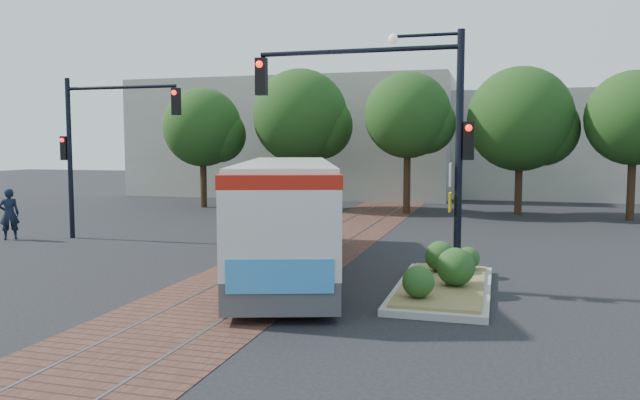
{
  "coord_description": "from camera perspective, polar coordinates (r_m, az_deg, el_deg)",
  "views": [
    {
      "loc": [
        6.01,
        -15.96,
        3.51
      ],
      "look_at": [
        0.03,
        4.9,
        1.6
      ],
      "focal_mm": 35.0,
      "sensor_mm": 36.0,
      "label": 1
    }
  ],
  "objects": [
    {
      "name": "officer",
      "position": [
        25.9,
        -26.55,
        -1.16
      ],
      "size": [
        0.82,
        0.82,
        1.92
      ],
      "primitive_type": "imported",
      "rotation": [
        0.0,
        0.0,
        3.91
      ],
      "color": "black",
      "rests_on": "ground"
    },
    {
      "name": "signal_pole_left",
      "position": [
        24.6,
        -19.88,
        5.56
      ],
      "size": [
        4.99,
        0.34,
        6.0
      ],
      "color": "black",
      "rests_on": "ground"
    },
    {
      "name": "tree_row",
      "position": [
        32.76,
        7.62,
        7.33
      ],
      "size": [
        26.4,
        5.6,
        7.67
      ],
      "color": "#382314",
      "rests_on": "ground"
    },
    {
      "name": "warehouses",
      "position": [
        45.18,
        7.71,
        5.38
      ],
      "size": [
        40.0,
        13.0,
        8.0
      ],
      "color": "#ADA899",
      "rests_on": "ground"
    },
    {
      "name": "parked_car",
      "position": [
        30.7,
        -3.57,
        -0.38
      ],
      "size": [
        4.6,
        3.08,
        1.24
      ],
      "primitive_type": "imported",
      "rotation": [
        0.0,
        0.0,
        1.92
      ],
      "color": "black",
      "rests_on": "ground"
    },
    {
      "name": "trackbed",
      "position": [
        21.14,
        -0.76,
        -4.51
      ],
      "size": [
        3.6,
        40.0,
        0.02
      ],
      "color": "#523025",
      "rests_on": "ground"
    },
    {
      "name": "traffic_island",
      "position": [
        15.44,
        11.31,
        -6.96
      ],
      "size": [
        2.2,
        5.2,
        1.13
      ],
      "color": "gray",
      "rests_on": "ground"
    },
    {
      "name": "ground",
      "position": [
        17.41,
        -4.58,
        -6.62
      ],
      "size": [
        120.0,
        120.0,
        0.0
      ],
      "primitive_type": "plane",
      "color": "black",
      "rests_on": "ground"
    },
    {
      "name": "city_bus",
      "position": [
        17.67,
        -3.01,
        -0.84
      ],
      "size": [
        5.76,
        11.6,
        3.06
      ],
      "rotation": [
        0.0,
        0.0,
        0.31
      ],
      "color": "#444446",
      "rests_on": "ground"
    },
    {
      "name": "signal_pole_main",
      "position": [
        15.31,
        7.98,
        7.4
      ],
      "size": [
        5.49,
        0.46,
        6.0
      ],
      "color": "black",
      "rests_on": "ground"
    }
  ]
}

